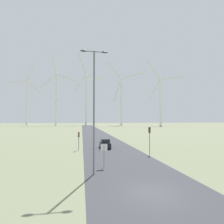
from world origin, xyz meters
The scene contains 12 objects.
ground_plane centered at (0.00, 0.00, 0.00)m, with size 600.00×600.00×0.00m, color #757A5B.
road_surface centered at (0.00, 48.00, 0.00)m, with size 10.00×240.00×0.01m.
streetlamp centered at (-4.07, 5.17, 7.67)m, with size 2.88×0.32×12.71m.
stop_sign_near centered at (-2.70, 7.64, 1.88)m, with size 0.81×0.07×2.69m.
traffic_light_post_near_left centered at (-5.79, 19.69, 2.40)m, with size 0.28×0.34×3.26m.
traffic_light_post_near_right centered at (5.53, 14.10, 3.16)m, with size 0.28×0.33×4.32m.
car_approaching centered at (-0.76, 21.20, 0.91)m, with size 1.88×4.11×1.83m.
wind_turbine_far_left centered at (-66.07, 196.52, 30.80)m, with size 34.32×11.02×70.46m.
wind_turbine_left centered at (-30.28, 165.80, 30.90)m, with size 35.04×2.75×70.45m.
wind_turbine_center centered at (-0.96, 169.57, 32.36)m, with size 34.36×15.83×73.88m.
wind_turbine_right centered at (32.93, 153.39, 29.22)m, with size 35.37×18.63×64.85m.
wind_turbine_far_right centered at (67.73, 140.78, 27.78)m, with size 31.58×13.17×62.72m.
Camera 1 is at (-5.29, -12.73, 5.51)m, focal length 28.00 mm.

